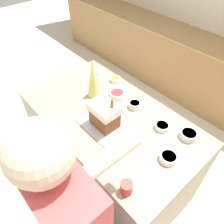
# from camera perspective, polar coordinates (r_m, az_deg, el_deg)

# --- Properties ---
(ground_plane) EXTENTS (12.00, 12.00, 0.00)m
(ground_plane) POSITION_cam_1_polar(r_m,az_deg,el_deg) (2.52, -0.41, -16.18)
(ground_plane) COLOR beige
(back_cabinet_block) EXTENTS (6.00, 0.60, 0.89)m
(back_cabinet_block) POSITION_cam_1_polar(r_m,az_deg,el_deg) (3.31, 24.49, 8.08)
(back_cabinet_block) COLOR #9E7547
(back_cabinet_block) RESTS_ON ground_plane
(kitchen_island) EXTENTS (1.52, 0.86, 0.94)m
(kitchen_island) POSITION_cam_1_polar(r_m,az_deg,el_deg) (2.12, -0.48, -9.91)
(kitchen_island) COLOR gray
(kitchen_island) RESTS_ON ground_plane
(baking_tray) EXTENTS (0.41, 0.29, 0.01)m
(baking_tray) POSITION_cam_1_polar(r_m,az_deg,el_deg) (1.69, -1.87, -3.34)
(baking_tray) COLOR #B2B2BC
(baking_tray) RESTS_ON kitchen_island
(gingerbread_house) EXTENTS (0.22, 0.17, 0.27)m
(gingerbread_house) POSITION_cam_1_polar(r_m,az_deg,el_deg) (1.61, -1.95, -0.67)
(gingerbread_house) COLOR brown
(gingerbread_house) RESTS_ON baking_tray
(decorative_tree) EXTENTS (0.12, 0.12, 0.36)m
(decorative_tree) POSITION_cam_1_polar(r_m,az_deg,el_deg) (1.86, -4.92, 8.79)
(decorative_tree) COLOR #DBD675
(decorative_tree) RESTS_ON kitchen_island
(candy_bowl_near_tray_right) EXTENTS (0.12, 0.12, 0.05)m
(candy_bowl_near_tray_right) POSITION_cam_1_polar(r_m,az_deg,el_deg) (1.52, 14.55, -11.46)
(candy_bowl_near_tray_right) COLOR white
(candy_bowl_near_tray_right) RESTS_ON kitchen_island
(candy_bowl_beside_tree) EXTENTS (0.14, 0.14, 0.05)m
(candy_bowl_beside_tree) POSITION_cam_1_polar(r_m,az_deg,el_deg) (1.93, 1.35, 4.69)
(candy_bowl_beside_tree) COLOR white
(candy_bowl_beside_tree) RESTS_ON kitchen_island
(candy_bowl_center_rear) EXTENTS (0.11, 0.11, 0.04)m
(candy_bowl_center_rear) POSITION_cam_1_polar(r_m,az_deg,el_deg) (1.70, 12.94, -3.64)
(candy_bowl_center_rear) COLOR white
(candy_bowl_center_rear) RESTS_ON kitchen_island
(candy_bowl_far_left) EXTENTS (0.13, 0.13, 0.05)m
(candy_bowl_far_left) POSITION_cam_1_polar(r_m,az_deg,el_deg) (1.69, 19.37, -5.61)
(candy_bowl_far_left) COLOR silver
(candy_bowl_far_left) RESTS_ON kitchen_island
(candy_bowl_behind_tray) EXTENTS (0.09, 0.09, 0.04)m
(candy_bowl_behind_tray) POSITION_cam_1_polar(r_m,az_deg,el_deg) (2.22, -4.07, 10.46)
(candy_bowl_behind_tray) COLOR white
(candy_bowl_behind_tray) RESTS_ON kitchen_island
(candy_bowl_near_tray_left) EXTENTS (0.10, 0.10, 0.05)m
(candy_bowl_near_tray_left) POSITION_cam_1_polar(r_m,az_deg,el_deg) (1.83, 5.91, 1.91)
(candy_bowl_near_tray_left) COLOR white
(candy_bowl_near_tray_left) RESTS_ON kitchen_island
(candy_bowl_front_corner) EXTENTS (0.10, 0.10, 0.04)m
(candy_bowl_front_corner) POSITION_cam_1_polar(r_m,az_deg,el_deg) (2.11, 0.90, 8.55)
(candy_bowl_front_corner) COLOR white
(candy_bowl_front_corner) RESTS_ON kitchen_island
(mug) EXTENTS (0.07, 0.07, 0.09)m
(mug) POSITION_cam_1_polar(r_m,az_deg,el_deg) (1.35, 3.81, -19.14)
(mug) COLOR #B24238
(mug) RESTS_ON kitchen_island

